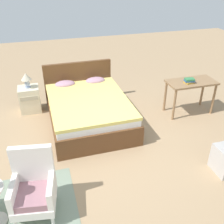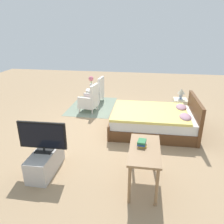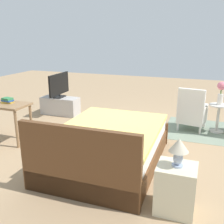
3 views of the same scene
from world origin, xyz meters
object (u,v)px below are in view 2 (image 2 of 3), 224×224
object	(u,v)px
bed	(154,121)
table_lamp	(181,92)
nightstand	(179,108)
tv_flatscreen	(42,137)
side_table	(92,96)
flower_vase	(91,82)
armchair_by_window_left	(97,92)
tv_stand	(46,161)
book_stack	(142,143)
armchair_by_window_right	(90,101)
vanity_desk	(144,154)

from	to	relation	value
bed	table_lamp	size ratio (longest dim) A/B	6.67
bed	nightstand	xyz separation A→B (m)	(-1.15, 0.80, -0.01)
nightstand	tv_flatscreen	distance (m)	4.39
side_table	bed	bearing A→B (deg)	51.96
nightstand	tv_flatscreen	world-z (taller)	tv_flatscreen
flower_vase	armchair_by_window_left	bearing A→B (deg)	172.21
side_table	tv_stand	world-z (taller)	side_table
book_stack	table_lamp	bearing A→B (deg)	161.48
armchair_by_window_right	tv_stand	xyz separation A→B (m)	(3.23, -0.07, -0.16)
bed	tv_flatscreen	bearing A→B (deg)	-45.06
tv_flatscreen	tv_stand	bearing A→B (deg)	-178.48
nightstand	flower_vase	bearing A→B (deg)	-99.88
armchair_by_window_right	flower_vase	world-z (taller)	flower_vase
table_lamp	tv_flatscreen	xyz separation A→B (m)	(3.25, -2.91, -0.03)
armchair_by_window_left	vanity_desk	size ratio (longest dim) A/B	0.88
flower_vase	nightstand	xyz separation A→B (m)	(0.51, 2.91, -0.60)
flower_vase	book_stack	xyz separation A→B (m)	(3.77, 1.82, -0.10)
side_table	tv_stand	distance (m)	3.76
vanity_desk	side_table	bearing A→B (deg)	-154.11
tv_stand	book_stack	bearing A→B (deg)	89.57
side_table	tv_flatscreen	bearing A→B (deg)	0.03
bed	vanity_desk	distance (m)	2.25
armchair_by_window_left	nightstand	distance (m)	3.02
armchair_by_window_left	tv_flatscreen	xyz separation A→B (m)	(4.27, -0.07, 0.38)
side_table	tv_flatscreen	size ratio (longest dim) A/B	0.66
flower_vase	vanity_desk	world-z (taller)	flower_vase
nightstand	table_lamp	distance (m)	0.50
flower_vase	nightstand	size ratio (longest dim) A/B	0.84
table_lamp	book_stack	distance (m)	3.44
side_table	tv_flatscreen	xyz separation A→B (m)	(3.76, 0.00, 0.39)
armchair_by_window_left	armchair_by_window_right	xyz separation A→B (m)	(1.03, -0.00, 0.00)
bed	tv_stand	world-z (taller)	bed
bed	flower_vase	size ratio (longest dim) A/B	4.61
armchair_by_window_right	nightstand	world-z (taller)	armchair_by_window_right
side_table	tv_stand	size ratio (longest dim) A/B	0.62
armchair_by_window_right	table_lamp	bearing A→B (deg)	90.34
table_lamp	book_stack	world-z (taller)	table_lamp
bed	nightstand	distance (m)	1.40
tv_flatscreen	vanity_desk	distance (m)	1.88
side_table	tv_flatscreen	world-z (taller)	tv_flatscreen
side_table	tv_stand	xyz separation A→B (m)	(3.76, 0.00, -0.15)
armchair_by_window_right	side_table	size ratio (longest dim) A/B	1.55
flower_vase	table_lamp	distance (m)	2.96
nightstand	table_lamp	size ratio (longest dim) A/B	1.73
armchair_by_window_left	vanity_desk	xyz separation A→B (m)	(4.38, 1.81, 0.25)
bed	tv_flatscreen	size ratio (longest dim) A/B	2.43
nightstand	vanity_desk	size ratio (longest dim) A/B	0.55
bed	tv_stand	size ratio (longest dim) A/B	2.29
armchair_by_window_left	table_lamp	world-z (taller)	armchair_by_window_left
vanity_desk	table_lamp	bearing A→B (deg)	162.85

